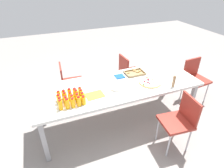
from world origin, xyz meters
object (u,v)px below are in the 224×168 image
Objects in this scene: juice_bottle_17 at (70,93)px; snack_tray at (135,73)px; juice_bottle_6 at (66,101)px; cardboard_tube at (174,81)px; juice_bottle_0 at (60,105)px; juice_bottle_13 at (76,95)px; juice_bottle_12 at (70,96)px; juice_bottle_11 at (65,97)px; juice_bottle_15 at (59,96)px; chair_near_right at (180,119)px; juice_bottle_18 at (75,93)px; napkin_stack at (120,76)px; chair_far_left at (69,81)px; juice_bottle_7 at (72,100)px; paper_folder at (95,95)px; juice_bottle_10 at (59,99)px; juice_bottle_16 at (64,95)px; chair_end at (195,76)px; chair_far_right at (128,71)px; juice_bottle_19 at (80,91)px; fruit_pizza at (150,82)px; party_table at (118,88)px; juice_bottle_3 at (79,101)px; juice_bottle_5 at (60,102)px; juice_bottle_1 at (67,104)px; juice_bottle_8 at (77,98)px; juice_bottle_4 at (84,100)px; juice_bottle_9 at (83,97)px; plate_stack at (117,88)px; juice_bottle_14 at (81,94)px; juice_bottle_2 at (73,103)px.

juice_bottle_17 reaches higher than snack_tray.
cardboard_tube is (1.60, -0.14, 0.03)m from juice_bottle_6.
juice_bottle_0 and juice_bottle_13 have the same top height.
juice_bottle_13 reaches higher than juice_bottle_12.
juice_bottle_11 reaches higher than juice_bottle_17.
cardboard_tube is (1.67, -0.29, 0.03)m from juice_bottle_15.
chair_near_right is 6.02× the size of juice_bottle_18.
juice_bottle_17 is at bearing -161.77° from napkin_stack.
juice_bottle_15 is (-0.27, -0.89, 0.31)m from chair_far_left.
juice_bottle_17 is at bearing 91.17° from juice_bottle_7.
juice_bottle_18 is at bearing 1.34° from chair_far_left.
juice_bottle_13 is at bearing 178.96° from paper_folder.
juice_bottle_13 is at bearing 1.69° from chair_far_left.
juice_bottle_15 is (0.01, 0.08, 0.00)m from juice_bottle_10.
juice_bottle_13 is 1.04× the size of juice_bottle_16.
juice_bottle_18 is (-2.36, -0.17, 0.31)m from chair_end.
juice_bottle_19 reaches higher than chair_far_right.
fruit_pizza is at bearing 15.97° from chair_near_right.
party_table is 0.80m from juice_bottle_7.
juice_bottle_19 is 0.91× the size of napkin_stack.
juice_bottle_3 is at bearing -149.43° from paper_folder.
chair_end is at bearing 3.69° from party_table.
napkin_stack reaches higher than paper_folder.
chair_far_left is at bearing 75.43° from juice_bottle_5.
juice_bottle_16 is at bearing 91.37° from juice_bottle_1.
juice_bottle_8 reaches higher than juice_bottle_6.
juice_bottle_9 reaches higher than juice_bottle_4.
juice_bottle_11 is at bearing 161.10° from juice_bottle_9.
juice_bottle_3 is 1.05× the size of juice_bottle_9.
juice_bottle_19 is at bearing 18.47° from juice_bottle_11.
plate_stack is (0.57, -0.93, 0.26)m from chair_far_left.
juice_bottle_13 is 0.10m from juice_bottle_19.
juice_bottle_15 is (-1.52, 0.72, 0.31)m from chair_near_right.
plate_stack is at bearing 17.67° from juice_bottle_3.
chair_far_left is 1.02m from juice_bottle_14.
juice_bottle_8 is 0.93m from napkin_stack.
juice_bottle_15 is (-0.07, 0.23, -0.00)m from juice_bottle_1.
juice_bottle_10 is at bearing 154.52° from juice_bottle_4.
juice_bottle_15 reaches higher than chair_near_right.
juice_bottle_17 reaches higher than party_table.
juice_bottle_3 is (0.08, 0.00, 0.00)m from juice_bottle_2.
chair_far_right is 5.50× the size of juice_bottle_13.
juice_bottle_6 is 0.73× the size of plate_stack.
juice_bottle_10 is at bearing -171.11° from party_table.
snack_tray is (-0.08, 0.36, -0.00)m from fruit_pizza.
juice_bottle_18 is 0.53× the size of paper_folder.
juice_bottle_2 is 1.29m from snack_tray.
juice_bottle_17 reaches higher than juice_bottle_10.
party_table is at bearing 4.76° from juice_bottle_17.
fruit_pizza is at bearing -7.58° from chair_far_right.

